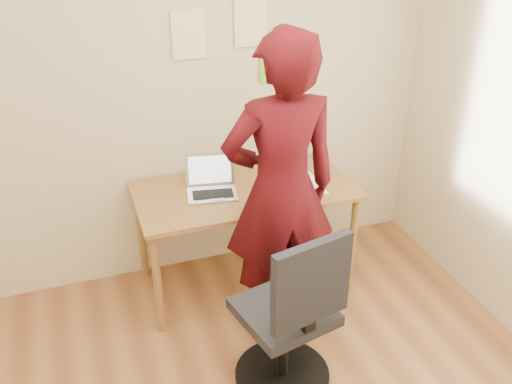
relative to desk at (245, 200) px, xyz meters
name	(u,v)px	position (x,y,z in m)	size (l,w,h in m)	color
room	(271,225)	(-0.35, -1.38, 0.70)	(3.58, 3.58, 2.78)	brown
desk	(245,200)	(0.00, 0.00, 0.00)	(1.40, 0.70, 0.74)	olive
laptop	(211,185)	(-0.21, 0.03, 0.14)	(0.35, 0.32, 0.22)	#BAB9C1
paper_sheet	(303,184)	(0.38, -0.07, 0.09)	(0.23, 0.33, 0.00)	white
phone	(286,198)	(0.20, -0.21, 0.09)	(0.06, 0.11, 0.01)	black
wall_note_left	(189,35)	(-0.23, 0.36, 1.00)	(0.21, 0.00, 0.30)	#F5DD92
wall_note_mid	(251,22)	(0.17, 0.36, 1.05)	(0.21, 0.00, 0.30)	#F5DD92
wall_note_right	(273,64)	(0.32, 0.36, 0.77)	(0.18, 0.00, 0.24)	#75C22B
office_chair	(291,324)	(-0.07, -0.97, -0.21)	(0.54, 0.55, 1.03)	black
person	(281,191)	(0.07, -0.43, 0.28)	(0.68, 0.45, 1.86)	#3D080C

